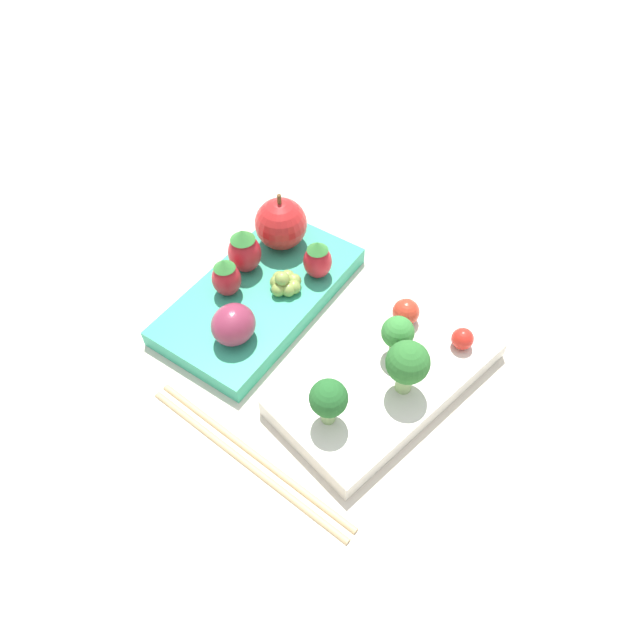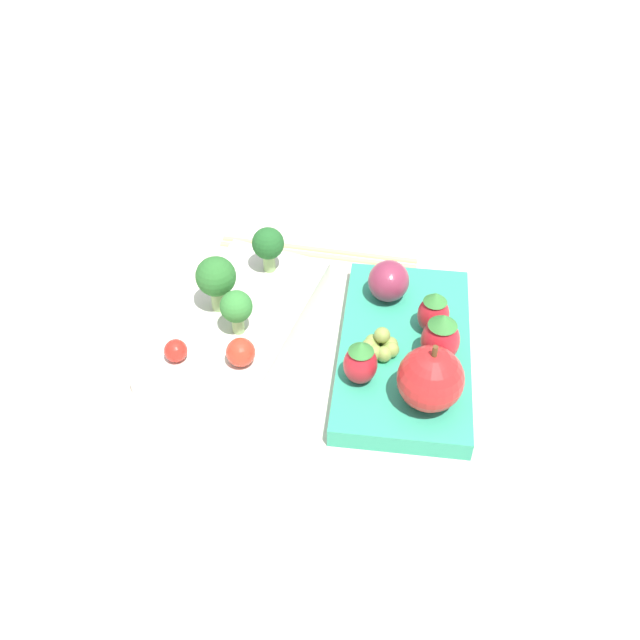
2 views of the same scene
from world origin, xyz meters
name	(u,v)px [view 2 (image 2 of 2)]	position (x,y,z in m)	size (l,w,h in m)	color
ground_plane	(315,353)	(0.00, 0.00, 0.00)	(4.00, 4.00, 0.00)	beige
bento_box_savoury	(239,323)	(0.01, 0.08, 0.01)	(0.22, 0.13, 0.02)	silver
bento_box_fruit	(404,350)	(0.01, -0.08, 0.01)	(0.22, 0.13, 0.02)	#33A87F
broccoli_floret_0	(268,245)	(0.08, 0.06, 0.05)	(0.03, 0.03, 0.05)	#93B770
broccoli_floret_1	(236,308)	(-0.01, 0.07, 0.05)	(0.03, 0.03, 0.04)	#93B770
broccoli_floret_2	(216,278)	(0.02, 0.10, 0.06)	(0.04, 0.04, 0.06)	#93B770
cherry_tomato_0	(241,352)	(-0.04, 0.05, 0.03)	(0.03, 0.03, 0.03)	red
cherry_tomato_1	(176,351)	(-0.05, 0.11, 0.03)	(0.02, 0.02, 0.02)	red
apple	(431,379)	(-0.05, -0.11, 0.05)	(0.05, 0.05, 0.06)	red
strawberry_0	(360,362)	(-0.04, -0.05, 0.04)	(0.03, 0.03, 0.04)	red
strawberry_1	(434,312)	(0.03, -0.10, 0.04)	(0.03, 0.03, 0.04)	red
strawberry_2	(441,336)	(0.00, -0.11, 0.04)	(0.03, 0.03, 0.05)	red
plum	(389,281)	(0.07, -0.05, 0.04)	(0.04, 0.04, 0.04)	#892D47
grape_cluster	(381,345)	(0.00, -0.06, 0.03)	(0.03, 0.03, 0.02)	#8EA84C
chopsticks_pair	(318,251)	(0.14, 0.03, 0.00)	(0.02, 0.21, 0.01)	tan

